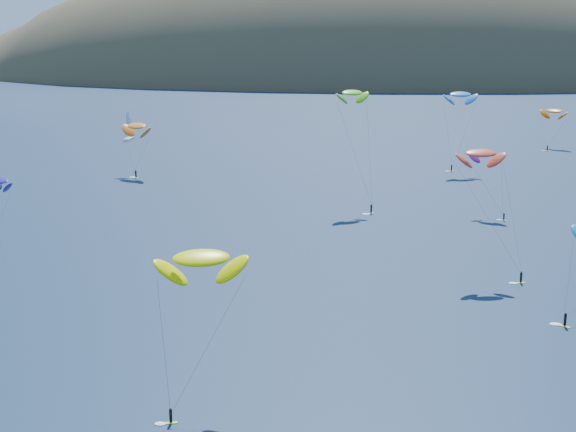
# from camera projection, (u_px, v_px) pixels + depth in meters

# --- Properties ---
(island) EXTENTS (730.00, 300.00, 210.00)m
(island) POSITION_uv_depth(u_px,v_px,m) (402.00, 90.00, 600.64)
(island) COLOR #3D3526
(island) RESTS_ON ground
(sailboat) EXTENTS (8.67, 7.54, 10.93)m
(sailboat) POSITION_uv_depth(u_px,v_px,m) (129.00, 137.00, 277.75)
(sailboat) COLOR white
(sailboat) RESTS_ON ground
(kitesurfer_1) EXTENTS (11.02, 10.79, 15.94)m
(kitesurfer_1) POSITION_uv_depth(u_px,v_px,m) (137.00, 126.00, 213.07)
(kitesurfer_1) COLOR #FBFC1C
(kitesurfer_1) RESTS_ON ground
(kitesurfer_2) EXTENTS (10.34, 11.05, 18.35)m
(kitesurfer_2) POSITION_uv_depth(u_px,v_px,m) (201.00, 258.00, 86.08)
(kitesurfer_2) COLOR #FBFC1C
(kitesurfer_2) RESTS_ON ground
(kitesurfer_3) EXTENTS (9.64, 14.35, 27.20)m
(kitesurfer_3) POSITION_uv_depth(u_px,v_px,m) (352.00, 93.00, 176.34)
(kitesurfer_3) COLOR #FBFC1C
(kitesurfer_3) RESTS_ON ground
(kitesurfer_4) EXTENTS (10.35, 7.04, 23.50)m
(kitesurfer_4) POSITION_uv_depth(u_px,v_px,m) (460.00, 94.00, 217.70)
(kitesurfer_4) COLOR #FBFC1C
(kitesurfer_4) RESTS_ON ground
(kitesurfer_6) EXTENTS (7.99, 10.39, 14.98)m
(kitesurfer_6) POSITION_uv_depth(u_px,v_px,m) (486.00, 154.00, 169.84)
(kitesurfer_6) COLOR #FBFC1C
(kitesurfer_6) RESTS_ON ground
(kitesurfer_9) EXTENTS (11.30, 9.63, 21.85)m
(kitesurfer_9) POSITION_uv_depth(u_px,v_px,m) (481.00, 153.00, 129.19)
(kitesurfer_9) COLOR #FBFC1C
(kitesurfer_9) RESTS_ON ground
(kitesurfer_10) EXTENTS (7.21, 12.53, 12.33)m
(kitesurfer_10) POSITION_uv_depth(u_px,v_px,m) (1.00, 181.00, 154.35)
(kitesurfer_10) COLOR #FBFC1C
(kitesurfer_10) RESTS_ON ground
(kitesurfer_11) EXTENTS (9.49, 14.58, 14.20)m
(kitesurfer_11) POSITION_uv_depth(u_px,v_px,m) (554.00, 111.00, 260.73)
(kitesurfer_11) COLOR #FBFC1C
(kitesurfer_11) RESTS_ON ground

